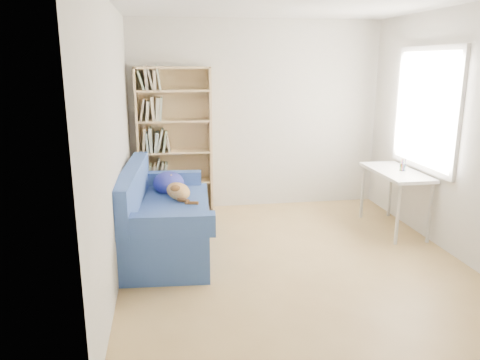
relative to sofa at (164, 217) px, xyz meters
name	(u,v)px	position (x,y,z in m)	size (l,w,h in m)	color
ground	(292,260)	(1.33, -0.56, -0.35)	(4.00, 4.00, 0.00)	#A4814A
room_shell	(305,103)	(1.42, -0.52, 1.28)	(3.54, 4.04, 2.62)	silver
sofa	(164,217)	(0.00, 0.00, 0.00)	(1.02, 1.94, 0.93)	navy
bookshelf	(175,148)	(0.17, 1.27, 0.55)	(0.99, 0.31, 1.97)	tan
desk	(396,177)	(2.81, 0.16, 0.31)	(0.49, 1.07, 0.75)	white
pen_cup	(403,166)	(2.89, 0.15, 0.45)	(0.08, 0.08, 0.15)	white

